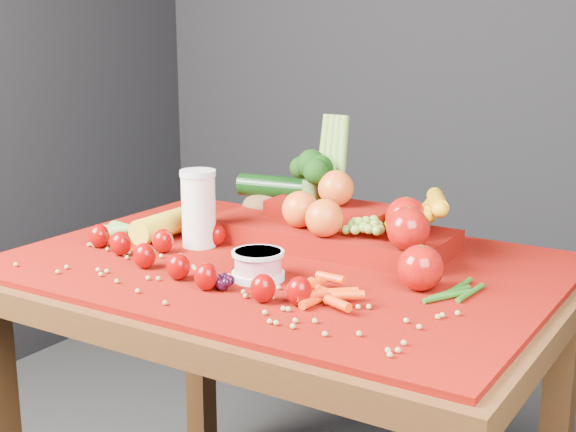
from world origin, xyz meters
The scene contains 12 objects.
table centered at (0.00, 0.00, 0.66)m, with size 1.10×0.80×0.75m.
red_cloth centered at (0.00, 0.00, 0.76)m, with size 1.05×0.75×0.01m, color #7A0804.
milk_glass centered at (-0.21, 0.00, 0.85)m, with size 0.08×0.08×0.16m.
yogurt_bowl centered at (0.02, -0.12, 0.79)m, with size 0.10×0.10×0.05m.
strawberry_scatter centered at (-0.15, -0.14, 0.79)m, with size 0.58×0.28×0.05m.
dark_grape_cluster centered at (-0.01, -0.20, 0.78)m, with size 0.06×0.05×0.03m, color black, non-canonical shape.
soybean_scatter centered at (0.00, -0.20, 0.77)m, with size 0.84×0.24×0.01m, color #A48D46, non-canonical shape.
corn_ear centered at (-0.36, -0.01, 0.78)m, with size 0.18×0.23×0.06m.
potato centered at (-0.20, 0.23, 0.80)m, with size 0.11×0.08×0.08m, color #54391D.
baby_carrot_pile centered at (0.19, -0.15, 0.78)m, with size 0.17×0.17×0.03m, color red, non-canonical shape.
green_bean_pile centered at (0.37, -0.01, 0.77)m, with size 0.14×0.12×0.01m, color #215714, non-canonical shape.
produce_mound centered at (0.05, 0.15, 0.82)m, with size 0.60×0.36×0.27m.
Camera 1 is at (0.82, -1.29, 1.22)m, focal length 50.00 mm.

